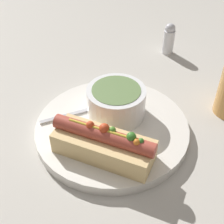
{
  "coord_description": "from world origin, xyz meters",
  "views": [
    {
      "loc": [
        0.21,
        -0.38,
        0.42
      ],
      "look_at": [
        0.0,
        0.0,
        0.05
      ],
      "focal_mm": 50.0,
      "sensor_mm": 36.0,
      "label": 1
    }
  ],
  "objects_px": {
    "spoon": "(95,107)",
    "soup_bowl": "(116,101)",
    "hot_dog": "(104,144)",
    "salt_shaker": "(169,39)"
  },
  "relations": [
    {
      "from": "spoon",
      "to": "soup_bowl",
      "type": "bearing_deg",
      "value": -42.02
    },
    {
      "from": "hot_dog",
      "to": "spoon",
      "type": "bearing_deg",
      "value": 123.28
    },
    {
      "from": "hot_dog",
      "to": "soup_bowl",
      "type": "xyz_separation_m",
      "value": [
        -0.03,
        0.1,
        0.01
      ]
    },
    {
      "from": "soup_bowl",
      "to": "salt_shaker",
      "type": "height_order",
      "value": "salt_shaker"
    },
    {
      "from": "spoon",
      "to": "salt_shaker",
      "type": "height_order",
      "value": "salt_shaker"
    },
    {
      "from": "salt_shaker",
      "to": "soup_bowl",
      "type": "bearing_deg",
      "value": -87.84
    },
    {
      "from": "spoon",
      "to": "salt_shaker",
      "type": "distance_m",
      "value": 0.31
    },
    {
      "from": "soup_bowl",
      "to": "spoon",
      "type": "bearing_deg",
      "value": -169.67
    },
    {
      "from": "soup_bowl",
      "to": "spoon",
      "type": "height_order",
      "value": "soup_bowl"
    },
    {
      "from": "soup_bowl",
      "to": "spoon",
      "type": "distance_m",
      "value": 0.05
    }
  ]
}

